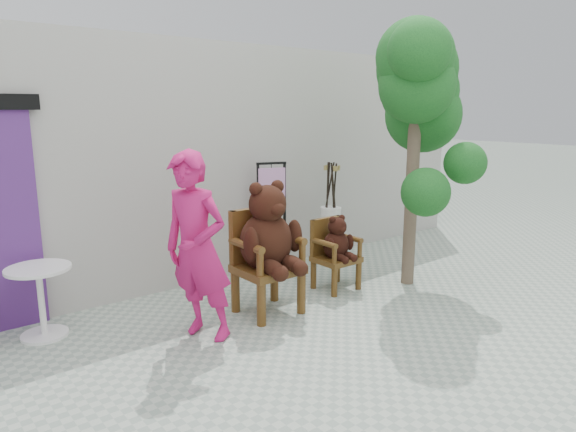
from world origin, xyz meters
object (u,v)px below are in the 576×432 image
(chair_big, at_px, (267,240))
(cafe_table, at_px, (41,293))
(chair_small, at_px, (335,246))
(stool_bucket, at_px, (330,219))
(person, at_px, (198,249))
(tree, at_px, (419,88))
(display_stand, at_px, (272,232))

(chair_big, relative_size, cafe_table, 2.05)
(chair_small, distance_m, stool_bucket, 1.10)
(chair_big, bearing_deg, person, -169.07)
(tree, bearing_deg, cafe_table, 163.99)
(person, relative_size, tree, 0.57)
(chair_big, distance_m, stool_bucket, 2.04)
(chair_big, relative_size, chair_small, 1.56)
(person, bearing_deg, chair_small, 73.14)
(person, bearing_deg, cafe_table, -157.29)
(cafe_table, relative_size, display_stand, 0.47)
(cafe_table, distance_m, tree, 4.74)
(chair_small, height_order, display_stand, display_stand)
(person, distance_m, display_stand, 2.13)
(display_stand, bearing_deg, stool_bucket, 14.91)
(chair_big, distance_m, person, 0.95)
(cafe_table, distance_m, display_stand, 2.89)
(display_stand, bearing_deg, chair_big, -109.78)
(cafe_table, bearing_deg, stool_bucket, 0.61)
(chair_big, xyz_separation_m, cafe_table, (-2.07, 0.88, -0.37))
(cafe_table, height_order, tree, tree)
(chair_big, height_order, display_stand, display_stand)
(chair_big, height_order, cafe_table, chair_big)
(person, height_order, cafe_table, person)
(chair_big, bearing_deg, stool_bucket, 27.04)
(tree, bearing_deg, stool_bucket, 101.73)
(chair_big, bearing_deg, cafe_table, 156.96)
(chair_big, xyz_separation_m, display_stand, (0.82, 1.00, -0.23))
(display_stand, xyz_separation_m, stool_bucket, (0.99, -0.08, 0.06))
(person, xyz_separation_m, display_stand, (1.75, 1.18, -0.33))
(stool_bucket, bearing_deg, person, -158.07)
(chair_small, xyz_separation_m, person, (-2.03, -0.27, 0.37))
(chair_big, height_order, tree, tree)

